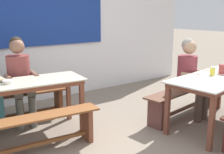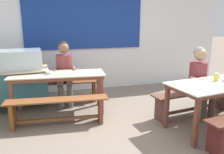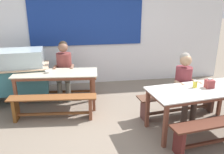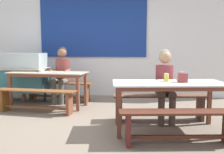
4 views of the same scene
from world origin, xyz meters
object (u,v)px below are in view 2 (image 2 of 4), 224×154
bench_far_front (58,108)px  person_right_near_table (200,77)px  bench_near_back (193,99)px  food_cart (8,76)px  soup_bowl (49,73)px  person_center_facing (65,68)px  condiment_jar (216,77)px  dining_table_near (221,87)px  dining_table_far (58,78)px  bench_far_back (61,88)px

bench_far_front → person_right_near_table: person_right_near_table is taller
bench_near_back → food_cart: (-3.27, 1.20, 0.36)m
bench_far_front → soup_bowl: soup_bowl is taller
person_center_facing → bench_far_front: bearing=-101.0°
person_center_facing → soup_bowl: person_center_facing is taller
condiment_jar → food_cart: bearing=153.4°
dining_table_near → person_right_near_table: size_ratio=1.42×
dining_table_far → food_cart: 1.01m
dining_table_near → person_center_facing: person_center_facing is taller
dining_table_near → bench_far_front: 2.63m
dining_table_near → condiment_jar: bearing=108.4°
dining_table_far → bench_far_back: (0.05, 0.55, -0.37)m
dining_table_far → bench_near_back: bearing=-18.2°
bench_near_back → condiment_jar: bearing=-84.6°
person_right_near_table → bench_near_back: bearing=137.1°
bench_near_back → person_center_facing: 2.58m
dining_table_near → soup_bowl: (-2.58, 1.33, 0.10)m
bench_far_back → bench_near_back: size_ratio=0.98×
dining_table_near → dining_table_far: bearing=151.4°
dining_table_far → bench_far_back: size_ratio=1.05×
dining_table_near → person_right_near_table: (-0.01, 0.49, 0.04)m
condiment_jar → soup_bowl: (-2.55, 1.24, -0.04)m
bench_far_front → condiment_jar: size_ratio=12.85×
dining_table_far → person_center_facing: (0.15, 0.48, 0.07)m
bench_far_front → bench_near_back: (2.41, -0.23, 0.01)m
condiment_jar → bench_far_back: bearing=142.7°
bench_far_back → food_cart: 1.04m
bench_near_back → person_right_near_table: person_right_near_table is taller
soup_bowl → bench_far_back: bearing=70.1°
bench_far_back → dining_table_near: bearing=-38.3°
food_cart → person_center_facing: 1.07m
person_center_facing → condiment_jar: person_center_facing is taller
dining_table_far → food_cart: food_cart is taller
bench_near_back → person_right_near_table: (0.06, -0.06, 0.42)m
dining_table_far → bench_far_front: (-0.05, -0.55, -0.38)m
person_right_near_table → dining_table_near: bearing=-88.8°
bench_near_back → condiment_jar: (0.04, -0.46, 0.51)m
dining_table_near → person_center_facing: bearing=141.6°
condiment_jar → soup_bowl: bearing=154.2°
dining_table_far → bench_far_back: 0.67m
person_center_facing → soup_bowl: (-0.30, -0.48, 0.03)m
dining_table_far → condiment_jar: 2.71m
bench_far_back → bench_near_back: bearing=-29.9°
bench_far_front → person_center_facing: person_center_facing is taller
bench_far_back → condiment_jar: size_ratio=12.89×
dining_table_near → food_cart: food_cart is taller
food_cart → condiment_jar: (3.32, -1.66, 0.15)m
food_cart → condiment_jar: bearing=-26.6°
bench_far_back → condiment_jar: 3.00m
person_right_near_table → soup_bowl: person_right_near_table is taller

